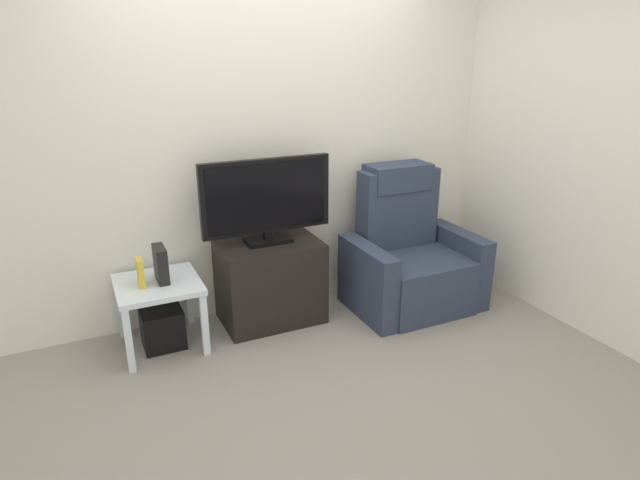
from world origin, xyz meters
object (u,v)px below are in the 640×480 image
at_px(side_table, 159,292).
at_px(subwoofer_box, 162,327).
at_px(television, 267,199).
at_px(book_upright, 140,273).
at_px(game_console, 161,264).
at_px(recliner_armchair, 409,258).
at_px(tv_stand, 270,282).

relative_size(side_table, subwoofer_box, 2.00).
height_order(television, subwoofer_box, television).
distance_m(subwoofer_box, book_upright, 0.44).
relative_size(television, game_console, 3.97).
height_order(recliner_armchair, game_console, recliner_armchair).
relative_size(tv_stand, subwoofer_box, 2.68).
bearing_deg(book_upright, side_table, 11.31).
xyz_separation_m(tv_stand, television, (-0.00, 0.02, 0.62)).
relative_size(television, recliner_armchair, 0.87).
xyz_separation_m(tv_stand, book_upright, (-0.90, -0.06, 0.26)).
bearing_deg(game_console, recliner_armchair, -4.90).
distance_m(television, book_upright, 0.97).
bearing_deg(side_table, television, 3.98).
xyz_separation_m(tv_stand, game_console, (-0.77, -0.03, 0.28)).
bearing_deg(subwoofer_box, book_upright, -168.69).
relative_size(tv_stand, recliner_armchair, 0.67).
bearing_deg(recliner_armchair, game_console, -176.09).
bearing_deg(recliner_armchair, tv_stand, 179.14).
xyz_separation_m(side_table, book_upright, (-0.10, -0.02, 0.17)).
bearing_deg(subwoofer_box, game_console, 15.95).
bearing_deg(television, book_upright, -175.20).
relative_size(tv_stand, side_table, 1.34).
distance_m(television, side_table, 0.96).
xyz_separation_m(subwoofer_box, game_console, (0.03, 0.01, 0.46)).
relative_size(side_table, game_console, 2.28).
bearing_deg(game_console, side_table, -164.05).
xyz_separation_m(television, subwoofer_box, (-0.80, -0.06, -0.80)).
height_order(television, game_console, television).
bearing_deg(recliner_armchair, side_table, -175.70).
bearing_deg(subwoofer_box, recliner_armchair, -4.51).
bearing_deg(television, recliner_armchair, -10.63).
xyz_separation_m(television, book_upright, (-0.90, -0.08, -0.37)).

